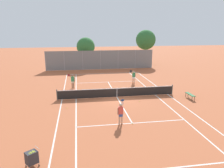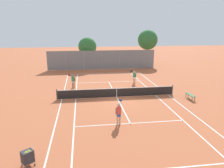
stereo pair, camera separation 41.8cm
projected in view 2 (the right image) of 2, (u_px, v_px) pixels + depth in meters
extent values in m
plane|color=#B25B38|center=(117.00, 97.00, 22.32)|extent=(120.00, 120.00, 0.00)
cube|color=silver|center=(104.00, 73.00, 33.72)|extent=(11.00, 0.10, 0.01)
cube|color=silver|center=(62.00, 99.00, 21.58)|extent=(0.10, 23.80, 0.01)
cube|color=silver|center=(168.00, 95.00, 23.06)|extent=(0.10, 23.80, 0.01)
cube|color=silver|center=(76.00, 99.00, 21.76)|extent=(0.10, 23.80, 0.01)
cube|color=silver|center=(155.00, 95.00, 22.87)|extent=(0.10, 23.80, 0.01)
cube|color=silver|center=(130.00, 123.00, 16.18)|extent=(8.26, 0.10, 0.01)
cube|color=silver|center=(109.00, 82.00, 28.45)|extent=(8.26, 0.10, 0.01)
cube|color=silver|center=(117.00, 97.00, 22.32)|extent=(0.10, 12.80, 0.01)
cylinder|color=#474C47|center=(57.00, 94.00, 21.38)|extent=(0.10, 0.10, 1.07)
cylinder|color=#474C47|center=(172.00, 90.00, 22.98)|extent=(0.10, 0.10, 1.07)
cube|color=black|center=(117.00, 93.00, 22.20)|extent=(11.90, 0.02, 0.89)
cube|color=white|center=(117.00, 88.00, 22.09)|extent=(11.90, 0.03, 0.06)
cube|color=white|center=(117.00, 93.00, 22.21)|extent=(0.05, 0.03, 0.89)
cube|color=#2D2D33|center=(28.00, 157.00, 11.10)|extent=(0.71, 0.69, 0.64)
cylinder|color=#B7B7BC|center=(25.00, 167.00, 10.88)|extent=(0.02, 0.02, 0.16)
cylinder|color=#B7B7BC|center=(22.00, 164.00, 11.16)|extent=(0.02, 0.02, 0.16)
cylinder|color=black|center=(22.00, 165.00, 11.18)|extent=(0.08, 0.10, 0.10)
cylinder|color=#B7B7BC|center=(35.00, 163.00, 11.23)|extent=(0.02, 0.02, 0.16)
cylinder|color=black|center=(35.00, 164.00, 11.25)|extent=(0.08, 0.10, 0.10)
cylinder|color=#B7B7BC|center=(31.00, 159.00, 11.50)|extent=(0.02, 0.02, 0.16)
cylinder|color=black|center=(31.00, 161.00, 11.53)|extent=(0.08, 0.10, 0.10)
cylinder|color=#B7B7BC|center=(33.00, 147.00, 11.22)|extent=(0.28, 0.37, 0.02)
sphere|color=#D1DB33|center=(31.00, 151.00, 11.02)|extent=(0.07, 0.07, 0.07)
sphere|color=#D1DB33|center=(29.00, 152.00, 10.97)|extent=(0.07, 0.07, 0.07)
sphere|color=#D1DB33|center=(28.00, 153.00, 10.94)|extent=(0.07, 0.07, 0.07)
sphere|color=#D1DB33|center=(27.00, 153.00, 10.88)|extent=(0.07, 0.07, 0.07)
sphere|color=#D1DB33|center=(26.00, 154.00, 10.85)|extent=(0.07, 0.07, 0.07)
sphere|color=#D1DB33|center=(30.00, 151.00, 11.05)|extent=(0.07, 0.07, 0.07)
sphere|color=#D1DB33|center=(29.00, 151.00, 11.02)|extent=(0.07, 0.07, 0.07)
sphere|color=#D1DB33|center=(27.00, 152.00, 10.97)|extent=(0.07, 0.07, 0.07)
sphere|color=#D1DB33|center=(26.00, 152.00, 10.92)|extent=(0.07, 0.07, 0.07)
sphere|color=#D1DB33|center=(25.00, 153.00, 10.88)|extent=(0.07, 0.07, 0.07)
sphere|color=#D1DB33|center=(30.00, 151.00, 11.11)|extent=(0.07, 0.07, 0.07)
sphere|color=#D1DB33|center=(28.00, 151.00, 11.07)|extent=(0.07, 0.07, 0.07)
sphere|color=#D1DB33|center=(27.00, 152.00, 11.02)|extent=(0.07, 0.07, 0.07)
sphere|color=#D1DB33|center=(26.00, 152.00, 10.99)|extent=(0.07, 0.07, 0.07)
sphere|color=#D1DB33|center=(24.00, 153.00, 10.92)|extent=(0.07, 0.07, 0.07)
sphere|color=#D1DB33|center=(29.00, 150.00, 11.16)|extent=(0.07, 0.07, 0.07)
cylinder|color=#D8A884|center=(117.00, 119.00, 15.92)|extent=(0.13, 0.13, 0.82)
cylinder|color=#D8A884|center=(120.00, 119.00, 15.95)|extent=(0.13, 0.13, 0.82)
cube|color=#334C8C|center=(119.00, 115.00, 15.85)|extent=(0.29, 0.20, 0.24)
cube|color=#D84C3F|center=(119.00, 110.00, 15.76)|extent=(0.35, 0.22, 0.56)
sphere|color=#D8A884|center=(119.00, 105.00, 15.66)|extent=(0.22, 0.22, 0.22)
cylinder|color=black|center=(119.00, 104.00, 15.65)|extent=(0.23, 0.23, 0.02)
cylinder|color=#D8A884|center=(116.00, 111.00, 15.73)|extent=(0.08, 0.08, 0.52)
cylinder|color=#D8A884|center=(120.00, 106.00, 15.85)|extent=(0.11, 0.46, 0.35)
cylinder|color=#1E4C99|center=(121.00, 102.00, 16.08)|extent=(0.05, 0.25, 0.22)
cylinder|color=#1E4C99|center=(121.00, 100.00, 16.16)|extent=(0.29, 0.21, 0.23)
cylinder|color=#936B4C|center=(74.00, 85.00, 25.54)|extent=(0.13, 0.13, 0.82)
cylinder|color=#936B4C|center=(73.00, 85.00, 25.57)|extent=(0.13, 0.13, 0.82)
cube|color=beige|center=(73.00, 82.00, 25.47)|extent=(0.32, 0.26, 0.24)
cube|color=#338C59|center=(73.00, 79.00, 25.38)|extent=(0.39, 0.30, 0.56)
sphere|color=#936B4C|center=(73.00, 76.00, 25.28)|extent=(0.22, 0.22, 0.22)
cylinder|color=black|center=(73.00, 75.00, 25.27)|extent=(0.23, 0.23, 0.02)
cylinder|color=#936B4C|center=(75.00, 79.00, 25.36)|extent=(0.08, 0.08, 0.52)
cylinder|color=#936B4C|center=(71.00, 77.00, 25.20)|extent=(0.22, 0.46, 0.35)
cylinder|color=maroon|center=(70.00, 76.00, 24.93)|extent=(0.11, 0.25, 0.22)
cylinder|color=maroon|center=(69.00, 75.00, 24.79)|extent=(0.33, 0.28, 0.23)
cylinder|color=#D8A884|center=(135.00, 80.00, 27.64)|extent=(0.13, 0.13, 0.82)
cylinder|color=#D8A884|center=(133.00, 80.00, 27.70)|extent=(0.13, 0.13, 0.82)
cube|color=white|center=(134.00, 78.00, 27.59)|extent=(0.33, 0.29, 0.24)
cube|color=#338C59|center=(134.00, 75.00, 27.50)|extent=(0.39, 0.33, 0.56)
sphere|color=#D8A884|center=(134.00, 72.00, 27.40)|extent=(0.22, 0.22, 0.22)
cylinder|color=black|center=(134.00, 71.00, 27.39)|extent=(0.23, 0.23, 0.02)
cylinder|color=#D8A884|center=(136.00, 75.00, 27.44)|extent=(0.08, 0.08, 0.52)
cylinder|color=#D8A884|center=(133.00, 73.00, 27.34)|extent=(0.28, 0.44, 0.35)
cylinder|color=black|center=(132.00, 72.00, 27.11)|extent=(0.14, 0.24, 0.22)
cylinder|color=black|center=(131.00, 71.00, 26.97)|extent=(0.34, 0.30, 0.23)
sphere|color=#D1DB33|center=(130.00, 124.00, 16.03)|extent=(0.07, 0.07, 0.07)
sphere|color=#D1DB33|center=(108.00, 86.00, 26.29)|extent=(0.07, 0.07, 0.07)
sphere|color=#D1DB33|center=(139.00, 102.00, 20.84)|extent=(0.07, 0.07, 0.07)
sphere|color=#D1DB33|center=(66.00, 108.00, 19.24)|extent=(0.07, 0.07, 0.07)
cube|color=#2D6638|center=(190.00, 95.00, 21.59)|extent=(0.36, 1.50, 0.05)
cylinder|color=#262626|center=(192.00, 99.00, 21.02)|extent=(0.05, 0.05, 0.41)
cylinder|color=#262626|center=(186.00, 95.00, 22.25)|extent=(0.05, 0.05, 0.41)
cylinder|color=#262626|center=(195.00, 99.00, 21.06)|extent=(0.05, 0.05, 0.41)
cylinder|color=#262626|center=(188.00, 95.00, 22.28)|extent=(0.05, 0.05, 0.41)
cylinder|color=gray|center=(47.00, 61.00, 35.47)|extent=(0.08, 0.08, 3.20)
cylinder|color=gray|center=(66.00, 61.00, 35.87)|extent=(0.08, 0.08, 3.20)
cylinder|color=gray|center=(84.00, 60.00, 36.28)|extent=(0.08, 0.08, 3.20)
cylinder|color=gray|center=(102.00, 60.00, 36.68)|extent=(0.08, 0.08, 3.20)
cylinder|color=gray|center=(120.00, 60.00, 37.09)|extent=(0.08, 0.08, 3.20)
cylinder|color=gray|center=(137.00, 59.00, 37.49)|extent=(0.08, 0.08, 3.20)
cylinder|color=gray|center=(154.00, 59.00, 37.89)|extent=(0.08, 0.08, 3.20)
cube|color=slate|center=(102.00, 60.00, 36.68)|extent=(17.99, 0.02, 3.16)
cylinder|color=brown|center=(88.00, 60.00, 38.21)|extent=(0.22, 0.22, 2.61)
sphere|color=#2D6B33|center=(87.00, 47.00, 37.60)|extent=(3.12, 3.12, 3.12)
sphere|color=#2D6B33|center=(87.00, 49.00, 37.33)|extent=(2.23, 2.23, 2.23)
cylinder|color=brown|center=(147.00, 56.00, 41.46)|extent=(0.27, 0.27, 3.36)
sphere|color=#2D6B33|center=(148.00, 40.00, 40.71)|extent=(3.68, 3.68, 3.68)
sphere|color=#2D6B33|center=(147.00, 42.00, 40.55)|extent=(2.29, 2.29, 2.29)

